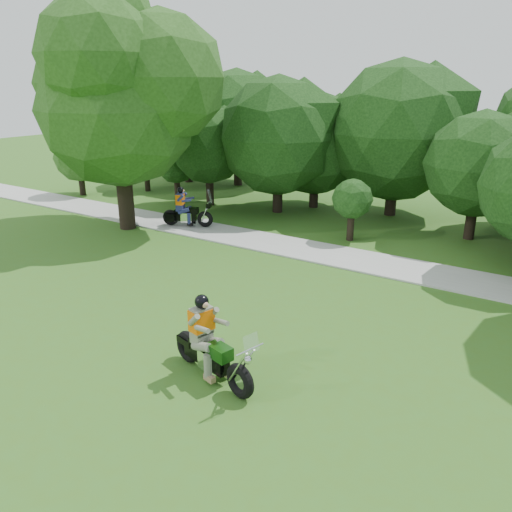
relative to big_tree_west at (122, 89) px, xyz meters
The scene contains 6 objects.
ground 13.82m from the big_tree_west, 33.03° to the right, with size 100.00×100.00×0.00m, color #39621C.
walkway 12.05m from the big_tree_west, ahead, with size 60.00×2.20×0.06m, color #9A9A95.
tree_line 14.24m from the big_tree_west, 31.88° to the left, with size 39.64×12.25×7.26m.
big_tree_west is the anchor object (origin of this frame).
chopper_motorcycle 13.67m from the big_tree_west, 36.61° to the right, with size 2.56×1.10×1.86m.
touring_motorcycle 5.57m from the big_tree_west, 28.37° to the left, with size 2.17×1.32×1.74m.
Camera 1 is at (5.62, -8.04, 6.05)m, focal length 35.00 mm.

